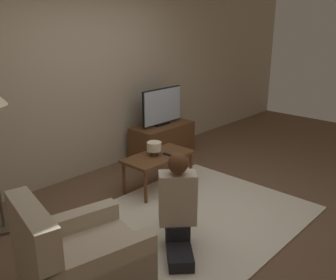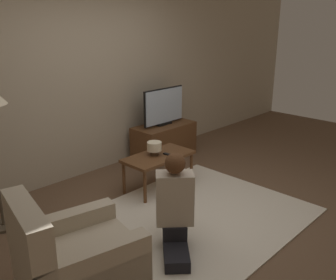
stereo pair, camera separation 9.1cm
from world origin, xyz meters
name	(u,v)px [view 1 (the left image)]	position (x,y,z in m)	size (l,w,h in m)	color
ground_plane	(196,218)	(0.00, 0.00, 0.00)	(10.00, 10.00, 0.00)	brown
wall_back	(84,79)	(0.00, 1.93, 1.30)	(10.00, 0.06, 2.60)	tan
rug	(196,217)	(0.00, 0.00, 0.01)	(2.35, 1.92, 0.02)	beige
tv_stand	(162,141)	(1.10, 1.57, 0.26)	(0.98, 0.48, 0.52)	brown
tv	(162,107)	(1.10, 1.57, 0.80)	(0.78, 0.08, 0.56)	black
coffee_table	(158,159)	(0.25, 0.82, 0.40)	(0.90, 0.46, 0.45)	brown
armchair	(80,266)	(-1.56, -0.12, 0.29)	(0.98, 0.88, 0.88)	#B7A88E
person_kneeling	(178,204)	(-0.56, -0.22, 0.46)	(0.75, 0.78, 0.93)	black
table_lamp	(154,147)	(0.22, 0.86, 0.55)	(0.18, 0.18, 0.17)	#4C3823
remote	(168,155)	(0.33, 0.73, 0.46)	(0.04, 0.15, 0.02)	black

